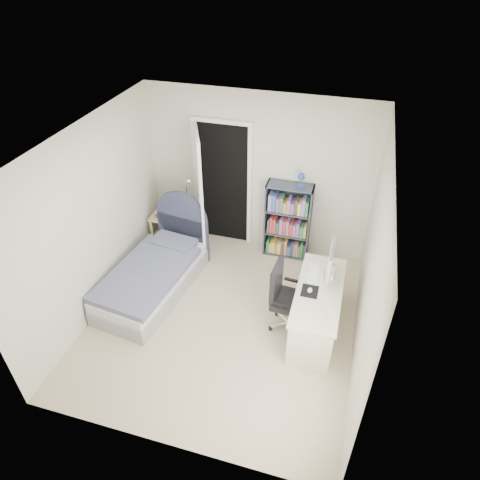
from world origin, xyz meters
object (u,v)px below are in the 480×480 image
(bed, at_px, (155,274))
(desk, at_px, (317,308))
(floor_lamp, at_px, (190,223))
(office_chair, at_px, (285,295))
(nightstand, at_px, (166,221))
(bookcase, at_px, (288,223))

(bed, xyz_separation_m, desk, (2.31, -0.15, 0.11))
(floor_lamp, bearing_deg, desk, -27.26)
(desk, xyz_separation_m, office_chair, (-0.41, -0.06, 0.17))
(floor_lamp, relative_size, desk, 0.97)
(office_chair, bearing_deg, floor_lamp, 146.05)
(nightstand, distance_m, bookcase, 1.96)
(nightstand, xyz_separation_m, floor_lamp, (0.49, -0.14, 0.13))
(nightstand, height_order, bookcase, bookcase)
(floor_lamp, relative_size, bookcase, 0.92)
(bookcase, distance_m, office_chair, 1.55)
(bed, xyz_separation_m, nightstand, (-0.30, 1.08, 0.15))
(nightstand, bearing_deg, office_chair, -30.35)
(bed, relative_size, desk, 1.42)
(nightstand, distance_m, desk, 2.88)
(floor_lamp, xyz_separation_m, office_chair, (1.71, -1.15, -0.01))
(desk, distance_m, office_chair, 0.45)
(desk, bearing_deg, floor_lamp, 152.74)
(nightstand, bearing_deg, desk, -25.22)
(nightstand, xyz_separation_m, bookcase, (1.94, 0.25, 0.16))
(floor_lamp, distance_m, bookcase, 1.50)
(office_chair, bearing_deg, bookcase, 99.35)
(nightstand, distance_m, floor_lamp, 0.52)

